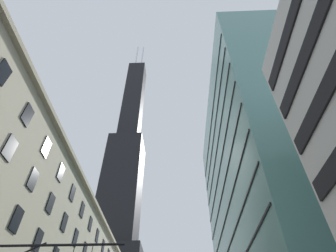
# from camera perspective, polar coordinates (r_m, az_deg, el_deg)

# --- Properties ---
(dark_skyscraper) EXTENTS (23.29, 23.29, 185.23)m
(dark_skyscraper) POSITION_cam_1_polar(r_m,az_deg,el_deg) (117.17, -10.64, -17.77)
(dark_skyscraper) COLOR black
(dark_skyscraper) RESTS_ON ground
(glass_office_midrise) EXTENTS (18.69, 39.84, 46.81)m
(glass_office_midrise) POSITION_cam_1_polar(r_m,az_deg,el_deg) (47.66, 23.09, -13.54)
(glass_office_midrise) COLOR slate
(glass_office_midrise) RESTS_ON ground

